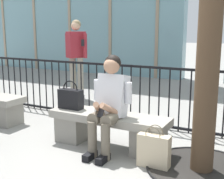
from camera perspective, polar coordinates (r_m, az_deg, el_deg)
The scene contains 7 objects.
ground_plane at distance 4.06m, azimuth -0.68°, elevation -10.69°, with size 60.00×60.00×0.00m, color gray.
stone_bench at distance 3.96m, azimuth -0.69°, elevation -7.05°, with size 1.60×0.44×0.45m.
seated_person_with_phone at distance 3.71m, azimuth -0.56°, elevation -2.24°, with size 0.52×0.66×1.21m.
handbag_on_bench at distance 4.17m, azimuth -7.76°, elevation -1.66°, with size 0.34×0.14×0.39m.
shopping_bag at distance 3.47m, azimuth 7.85°, elevation -11.28°, with size 0.36×0.13×0.48m.
bystander_at_railing at distance 6.72m, azimuth -6.72°, elevation 6.84°, with size 0.55×0.44×1.71m.
plaza_railing at distance 4.81m, azimuth 5.26°, elevation -1.10°, with size 8.57×0.04×0.97m.
Camera 1 is at (1.82, -3.29, 1.53)m, focal length 48.73 mm.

